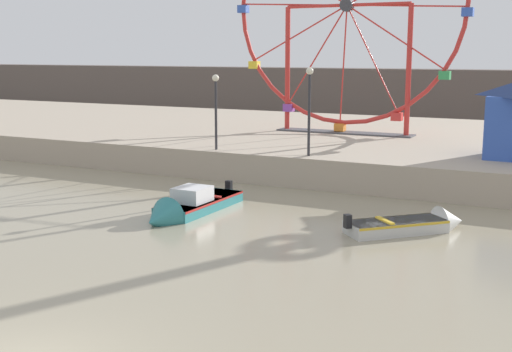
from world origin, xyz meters
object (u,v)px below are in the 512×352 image
object	(u,v)px
motorboat_pale_grey	(416,224)
promenade_lamp_near	(216,100)
ferris_wheel_red_frame	(347,9)
promenade_lamp_far	(309,98)
motorboat_teal_painted	(185,208)

from	to	relation	value
motorboat_pale_grey	promenade_lamp_near	size ratio (longest dim) A/B	1.09
motorboat_pale_grey	ferris_wheel_red_frame	world-z (taller)	ferris_wheel_red_frame
motorboat_pale_grey	promenade_lamp_far	xyz separation A→B (m)	(-6.15, 5.55, 3.63)
motorboat_teal_painted	motorboat_pale_grey	distance (m)	8.15
promenade_lamp_near	promenade_lamp_far	world-z (taller)	promenade_lamp_far
promenade_lamp_far	promenade_lamp_near	bearing A→B (deg)	-177.69
motorboat_teal_painted	promenade_lamp_near	xyz separation A→B (m)	(-2.74, 6.97, 3.36)
motorboat_teal_painted	motorboat_pale_grey	xyz separation A→B (m)	(7.99, 1.61, -0.05)
ferris_wheel_red_frame	promenade_lamp_far	distance (m)	9.80
motorboat_teal_painted	promenade_lamp_near	distance (m)	8.21
motorboat_pale_grey	promenade_lamp_far	world-z (taller)	promenade_lamp_far
motorboat_teal_painted	promenade_lamp_far	bearing A→B (deg)	166.17
ferris_wheel_red_frame	promenade_lamp_far	world-z (taller)	ferris_wheel_red_frame
motorboat_teal_painted	motorboat_pale_grey	world-z (taller)	motorboat_teal_painted
motorboat_teal_painted	ferris_wheel_red_frame	xyz separation A→B (m)	(0.41, 15.85, 7.85)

